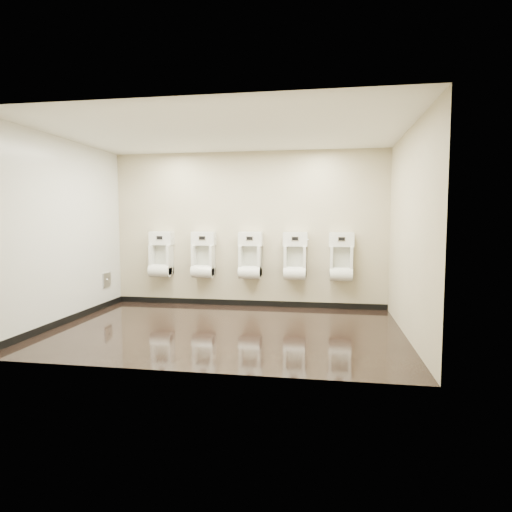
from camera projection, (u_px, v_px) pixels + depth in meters
The scene contains 15 objects.
ground at pixel (226, 329), 6.17m from camera, with size 5.00×3.50×0.00m, color black.
ceiling at pixel (225, 132), 5.93m from camera, with size 5.00×3.50×0.00m, color white.
back_wall at pixel (247, 230), 7.77m from camera, with size 5.00×0.02×2.80m, color #C1B795.
front_wall at pixel (185, 237), 4.33m from camera, with size 5.00×0.02×2.80m, color #C1B795.
left_wall at pixel (64, 232), 6.45m from camera, with size 0.02×3.50×2.80m, color #C1B795.
right_wall at pixel (409, 233), 5.65m from camera, with size 0.02×3.50×2.80m, color #C1B795.
tile_overlay_left at pixel (64, 232), 6.45m from camera, with size 0.01×3.50×2.80m, color silver.
skirting_back at pixel (247, 303), 7.87m from camera, with size 5.00×0.02×0.10m, color black.
skirting_left at pixel (68, 320), 6.56m from camera, with size 0.02×3.50×0.10m, color black.
access_panel at pixel (107, 280), 7.70m from camera, with size 0.04×0.25×0.25m.
urinal_0 at pixel (161, 258), 7.93m from camera, with size 0.44×0.33×0.82m.
urinal_1 at pixel (203, 258), 7.80m from camera, with size 0.44×0.33×0.82m.
urinal_2 at pixel (250, 259), 7.66m from camera, with size 0.44×0.33×0.82m.
urinal_3 at pixel (295, 260), 7.53m from camera, with size 0.44×0.33×0.82m.
urinal_4 at pixel (341, 260), 7.40m from camera, with size 0.44×0.33×0.82m.
Camera 1 is at (1.40, -5.91, 1.58)m, focal length 30.00 mm.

